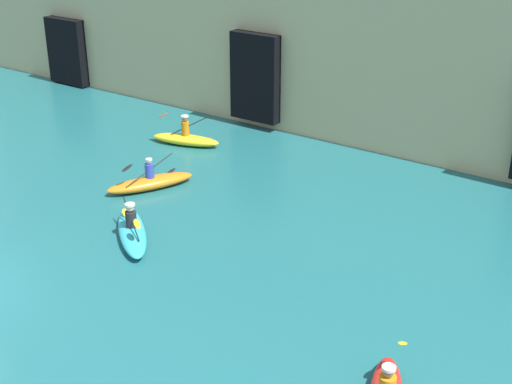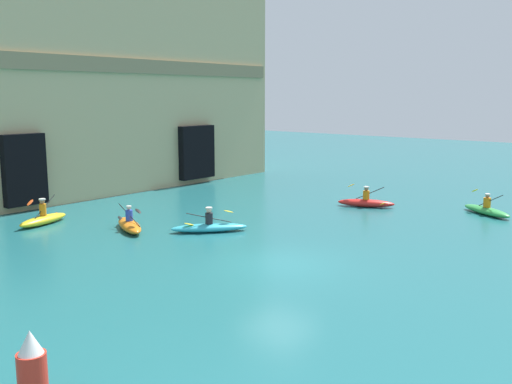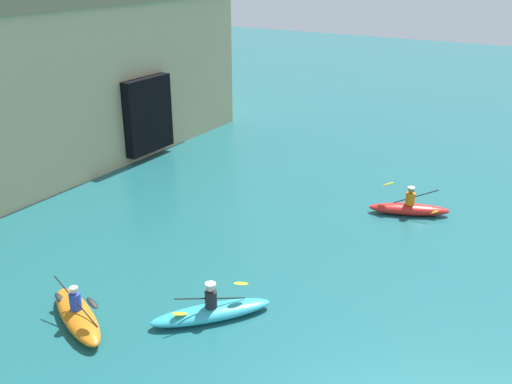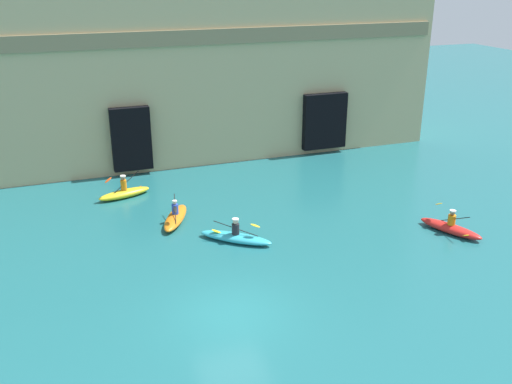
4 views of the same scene
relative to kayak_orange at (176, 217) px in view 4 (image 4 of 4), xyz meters
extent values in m
plane|color=#1E6066|center=(0.12, -8.27, -0.24)|extent=(120.00, 120.00, 0.00)
cube|color=tan|center=(-0.28, 10.75, 7.03)|extent=(38.46, 6.35, 14.56)
cube|color=#847555|center=(-0.28, 7.52, 7.36)|extent=(37.69, 0.24, 0.85)
cube|color=black|center=(-0.82, 7.42, 1.93)|extent=(2.22, 0.70, 3.64)
cube|color=black|center=(11.38, 7.42, 1.89)|extent=(2.89, 0.70, 3.54)
ellipsoid|color=orange|center=(0.00, 0.00, -0.03)|extent=(2.05, 3.10, 0.43)
cylinder|color=#2D47B7|center=(0.00, 0.00, 0.42)|extent=(0.31, 0.31, 0.48)
sphere|color=beige|center=(0.00, 0.00, 0.75)|extent=(0.18, 0.18, 0.18)
cylinder|color=silver|center=(0.00, 0.00, 0.82)|extent=(0.23, 0.23, 0.06)
cylinder|color=black|center=(0.00, 0.00, 0.44)|extent=(0.42, 1.95, 0.74)
ellipsoid|color=black|center=(-0.17, -0.85, 0.76)|extent=(0.26, 0.46, 0.20)
ellipsoid|color=black|center=(0.17, 0.85, 0.13)|extent=(0.26, 0.46, 0.20)
ellipsoid|color=#33B2C6|center=(2.02, -2.95, -0.06)|extent=(3.04, 2.74, 0.37)
cylinder|color=#232328|center=(2.02, -2.95, 0.36)|extent=(0.33, 0.33, 0.48)
sphere|color=beige|center=(2.02, -2.95, 0.72)|extent=(0.24, 0.24, 0.24)
cylinder|color=silver|center=(2.02, -2.95, 0.82)|extent=(0.30, 0.30, 0.06)
cylinder|color=black|center=(2.02, -2.95, 0.39)|extent=(1.70, 1.14, 0.56)
ellipsoid|color=yellow|center=(1.28, -2.47, 0.16)|extent=(0.47, 0.39, 0.16)
ellipsoid|color=yellow|center=(2.76, -3.44, 0.62)|extent=(0.47, 0.39, 0.16)
ellipsoid|color=yellow|center=(-1.83, 4.00, -0.04)|extent=(2.91, 1.50, 0.41)
cylinder|color=orange|center=(-1.83, 4.00, 0.44)|extent=(0.31, 0.31, 0.55)
sphere|color=#9E704C|center=(-1.83, 4.00, 0.84)|extent=(0.24, 0.24, 0.24)
cylinder|color=silver|center=(-1.83, 4.00, 0.94)|extent=(0.30, 0.30, 0.06)
cylinder|color=black|center=(-1.83, 4.00, 0.47)|extent=(1.79, 0.84, 1.08)
ellipsoid|color=#D84C19|center=(-1.05, 4.35, 0.01)|extent=(0.45, 0.33, 0.25)
ellipsoid|color=#D84C19|center=(-2.61, 3.64, 0.94)|extent=(0.45, 0.33, 0.25)
ellipsoid|color=red|center=(11.45, -5.44, -0.04)|extent=(1.85, 3.02, 0.41)
cylinder|color=orange|center=(11.45, -5.44, 0.40)|extent=(0.35, 0.35, 0.46)
sphere|color=#9E704C|center=(11.45, -5.44, 0.74)|extent=(0.23, 0.23, 0.23)
cylinder|color=silver|center=(11.45, -5.44, 0.83)|extent=(0.28, 0.28, 0.06)
cylinder|color=black|center=(11.45, -5.44, 0.42)|extent=(0.29, 1.96, 1.01)
ellipsoid|color=yellow|center=(11.57, -6.31, -0.01)|extent=(0.23, 0.44, 0.24)
ellipsoid|color=yellow|center=(11.34, -4.58, 0.85)|extent=(0.23, 0.44, 0.24)
camera|label=1|loc=(15.84, -16.10, 9.62)|focal=50.00mm
camera|label=2|loc=(-15.36, -20.07, 5.67)|focal=40.00mm
camera|label=3|loc=(-8.44, -10.75, 8.87)|focal=40.00mm
camera|label=4|loc=(-4.87, -24.41, 10.93)|focal=40.00mm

